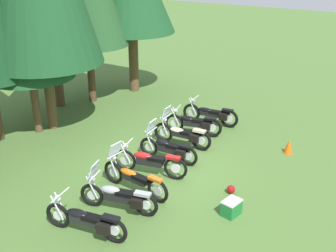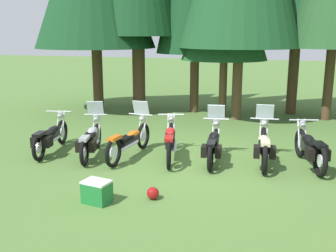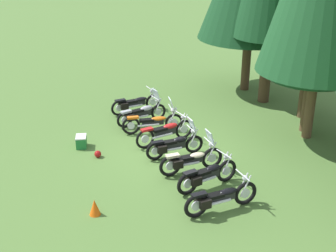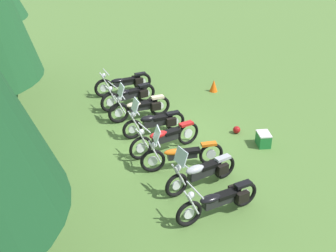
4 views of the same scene
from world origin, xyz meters
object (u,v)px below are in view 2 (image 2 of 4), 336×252
Objects in this scene: motorcycle_4 at (213,144)px; picnic_cooler at (97,192)px; motorcycle_0 at (50,136)px; motorcycle_1 at (91,139)px; dropped_helmet at (153,193)px; motorcycle_3 at (170,140)px; motorcycle_2 at (130,140)px; motorcycle_6 at (310,148)px; motorcycle_5 at (264,146)px.

picnic_cooler is at bearing 145.99° from motorcycle_4.
motorcycle_1 is at bearing -101.55° from motorcycle_0.
picnic_cooler is 1.07m from dropped_helmet.
dropped_helmet is at bearing 174.56° from motorcycle_3.
motorcycle_2 reaches higher than motorcycle_6.
motorcycle_1 is 0.91× the size of motorcycle_2.
motorcycle_0 is at bearing 135.98° from picnic_cooler.
motorcycle_2 is 3.37m from motorcycle_5.
motorcycle_1 is at bearing 82.83° from motorcycle_6.
motorcycle_4 is (2.14, 0.19, -0.00)m from motorcycle_2.
motorcycle_3 is 1.10× the size of motorcycle_4.
motorcycle_5 is 1.08m from motorcycle_6.
dropped_helmet is (0.96, 0.46, -0.10)m from picnic_cooler.
motorcycle_1 is 5.46m from motorcycle_6.
motorcycle_0 is at bearing 81.20° from motorcycle_6.
motorcycle_3 is 3.41m from motorcycle_6.
motorcycle_1 is 3.25m from dropped_helmet.
motorcycle_1 reaches higher than motorcycle_4.
motorcycle_3 is (3.22, 0.44, 0.04)m from motorcycle_0.
motorcycle_3 is 1.09× the size of motorcycle_6.
motorcycle_3 is 1.05× the size of motorcycle_5.
dropped_helmet is (-0.69, -2.58, -0.34)m from motorcycle_4.
motorcycle_1 is 3.88× the size of picnic_cooler.
motorcycle_4 is at bearing 93.67° from motorcycle_5.
motorcycle_4 is at bearing 75.06° from dropped_helmet.
motorcycle_1 is 8.99× the size of dropped_helmet.
picnic_cooler is at bearing 133.29° from motorcycle_5.
motorcycle_5 is at bearing -100.10° from motorcycle_3.
motorcycle_3 is at bearing -92.84° from motorcycle_1.
motorcycle_4 reaches higher than motorcycle_3.
motorcycle_6 reaches higher than motorcycle_0.
motorcycle_0 reaches higher than picnic_cooler.
motorcycle_5 is at bearing 55.56° from dropped_helmet.
picnic_cooler is at bearing -165.92° from motorcycle_2.
motorcycle_0 is 4.36m from motorcycle_4.
motorcycle_0 is 3.25m from motorcycle_3.
motorcycle_4 is 3.47m from picnic_cooler.
motorcycle_4 is (3.12, 0.45, -0.01)m from motorcycle_1.
motorcycle_0 is at bearing 91.32° from motorcycle_5.
motorcycle_4 is at bearing -95.17° from motorcycle_0.
motorcycle_1 is 2.98m from picnic_cooler.
motorcycle_6 is at bearing -94.20° from motorcycle_0.
motorcycle_2 reaches higher than motorcycle_1.
motorcycle_2 is at bearing 99.76° from picnic_cooler.
motorcycle_3 reaches higher than picnic_cooler.
motorcycle_3 is at bearing -75.34° from motorcycle_2.
dropped_helmet is at bearing 159.57° from motorcycle_4.
motorcycle_6 is 8.91× the size of dropped_helmet.
motorcycle_4 is 8.78× the size of dropped_helmet.
motorcycle_6 is (6.62, 0.78, 0.03)m from motorcycle_0.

